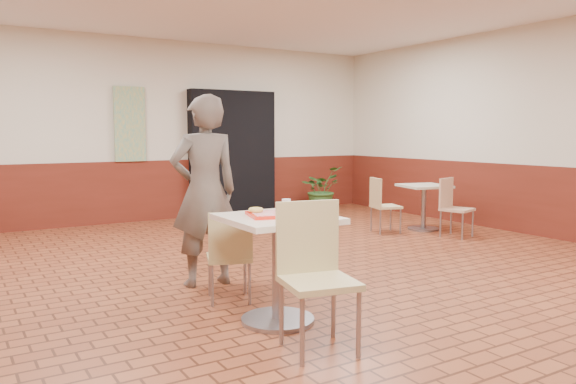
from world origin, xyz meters
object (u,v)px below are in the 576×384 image
chair_main_back (230,252)px  main_table (278,251)px  chair_second_front (453,204)px  long_john_donut (287,210)px  chair_main_front (314,267)px  potted_plant (321,189)px  customer (205,191)px  paper_cup (286,204)px  chair_second_left (382,202)px  serving_tray (278,214)px  second_table (424,199)px  ring_donut (256,210)px

chair_main_back → main_table: bearing=118.7°
chair_second_front → long_john_donut: bearing=-170.6°
chair_main_front → potted_plant: (3.86, 5.46, -0.14)m
customer → paper_cup: customer is taller
long_john_donut → paper_cup: bearing=59.5°
chair_main_front → potted_plant: 6.68m
chair_main_front → paper_cup: bearing=87.0°
chair_second_left → chair_main_front: bearing=149.1°
chair_main_back → chair_second_front: chair_second_front is taller
chair_main_back → potted_plant: (3.91, 4.24, -0.03)m
paper_cup → potted_plant: bearing=52.6°
paper_cup → chair_second_front: paper_cup is taller
long_john_donut → serving_tray: bearing=124.7°
customer → second_table: customer is taller
main_table → paper_cup: size_ratio=9.46×
paper_cup → chair_second_left: 4.06m
chair_main_front → long_john_donut: size_ratio=6.33×
long_john_donut → chair_second_left: bearing=39.1°
chair_main_back → long_john_donut: bearing=121.4°
chair_main_front → serving_tray: size_ratio=2.29×
serving_tray → chair_second_left: size_ratio=0.54×
long_john_donut → potted_plant: 6.24m
main_table → serving_tray: size_ratio=1.91×
long_john_donut → chair_second_front: long_john_donut is taller
chair_second_front → chair_main_back: bearing=179.8°
customer → chair_second_left: 3.60m
chair_main_front → chair_second_left: (3.33, 3.14, -0.11)m
second_table → chair_second_front: bearing=-95.7°
chair_main_front → chair_second_left: 4.58m
serving_tray → main_table: bearing=0.0°
chair_main_back → chair_second_front: size_ratio=0.98×
ring_donut → paper_cup: bearing=-5.7°
chair_second_front → potted_plant: potted_plant is taller
customer → chair_second_front: 4.05m
customer → potted_plant: (3.86, 3.60, -0.49)m
chair_main_back → customer: size_ratio=0.44×
paper_cup → chair_main_back: bearing=111.0°
main_table → chair_main_back: size_ratio=1.04×
main_table → serving_tray: 0.29m
chair_main_front → paper_cup: size_ratio=11.33×
chair_main_front → long_john_donut: (0.09, 0.51, 0.33)m
main_table → potted_plant: bearing=52.1°
main_table → serving_tray: (0.00, 0.00, 0.29)m
chair_second_left → potted_plant: bearing=2.9°
main_table → long_john_donut: bearing=-55.3°
chair_main_back → potted_plant: size_ratio=0.96×
chair_main_back → ring_donut: size_ratio=7.05×
customer → chair_second_front: size_ratio=2.21×
long_john_donut → paper_cup: (0.08, 0.13, 0.02)m
chair_main_back → serving_tray: size_ratio=1.85×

